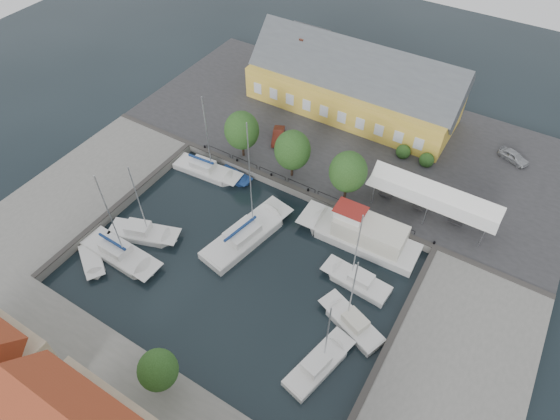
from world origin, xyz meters
name	(u,v)px	position (x,y,z in m)	size (l,w,h in m)	color
ground	(250,255)	(0.00, 0.00, 0.00)	(140.00, 140.00, 0.00)	black
north_quay	(347,135)	(0.00, 23.00, 0.50)	(56.00, 26.00, 1.00)	#2D2D30
west_quay	(86,187)	(-22.00, -2.00, 0.50)	(12.00, 24.00, 1.00)	slate
east_quay	(452,376)	(22.00, -2.00, 0.50)	(12.00, 24.00, 1.00)	slate
quay_edge_fittings	(274,220)	(0.02, 4.75, 1.06)	(56.00, 24.72, 0.40)	#383533
warehouse	(350,85)	(-2.60, 28.36, 4.43)	(28.56, 14.00, 9.55)	gold
tent_canopy	(434,196)	(14.00, 14.50, 3.68)	(14.00, 4.00, 2.83)	white
quay_trees	(292,150)	(-2.00, 12.00, 4.88)	(18.20, 4.20, 6.30)	black
car_silver	(514,157)	(19.91, 28.48, 1.65)	(1.53, 3.81, 1.30)	#A6A9AE
car_red	(278,136)	(-6.90, 16.87, 1.65)	(1.37, 3.92, 1.29)	#541D13
center_sailboat	(246,236)	(-1.70, 1.72, 0.36)	(5.48, 11.77, 15.29)	white
trawler	(363,235)	(9.20, 7.82, 1.02)	(13.54, 4.33, 5.00)	white
east_boat_a	(357,282)	(11.06, 2.65, 0.26)	(7.29, 2.88, 10.27)	white
east_boat_b	(352,324)	(12.61, -1.84, 0.26)	(7.17, 4.55, 9.63)	white
east_boat_c	(318,366)	(11.81, -7.05, 0.26)	(3.90, 7.57, 9.53)	white
west_boat_a	(206,171)	(-11.79, 7.87, 0.27)	(9.10, 3.17, 11.78)	white
west_boat_c	(143,234)	(-11.52, -3.79, 0.26)	(8.16, 4.91, 10.71)	white
west_boat_d	(120,254)	(-11.58, -7.11, 0.27)	(9.61, 3.16, 12.53)	white
launch_sw	(92,261)	(-13.50, -9.22, 0.09)	(5.19, 4.20, 0.98)	white
launch_nw	(234,177)	(-8.32, 8.88, 0.09)	(4.70, 2.23, 0.88)	navy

